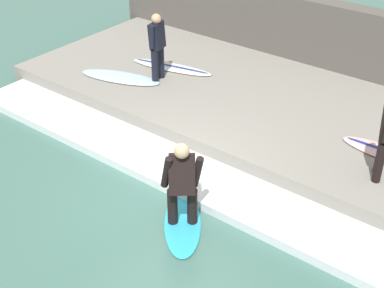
# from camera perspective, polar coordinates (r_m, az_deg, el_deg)

# --- Properties ---
(ground_plane) EXTENTS (28.00, 28.00, 0.00)m
(ground_plane) POSITION_cam_1_polar(r_m,az_deg,el_deg) (9.35, -2.73, -5.52)
(ground_plane) COLOR #426B60
(concrete_ledge) EXTENTS (4.40, 11.62, 0.42)m
(concrete_ledge) POSITION_cam_1_polar(r_m,az_deg,el_deg) (11.60, 8.13, 3.63)
(concrete_ledge) COLOR gray
(concrete_ledge) RESTS_ON ground_plane
(back_wall) EXTENTS (0.50, 12.20, 1.95)m
(back_wall) POSITION_cam_1_polar(r_m,az_deg,el_deg) (13.29, 13.86, 10.50)
(back_wall) COLOR #544F49
(back_wall) RESTS_ON ground_plane
(wave_foam_crest) EXTENTS (1.17, 11.04, 0.17)m
(wave_foam_crest) POSITION_cam_1_polar(r_m,az_deg,el_deg) (9.69, -0.37, -3.33)
(wave_foam_crest) COLOR silver
(wave_foam_crest) RESTS_ON ground_plane
(surfboard_riding) EXTENTS (1.65, 1.48, 0.06)m
(surfboard_riding) POSITION_cam_1_polar(r_m,az_deg,el_deg) (8.75, -1.01, -8.42)
(surfboard_riding) COLOR #2DADD1
(surfboard_riding) RESTS_ON ground_plane
(surfer_riding) EXTENTS (0.63, 0.62, 1.49)m
(surfer_riding) POSITION_cam_1_polar(r_m,az_deg,el_deg) (8.21, -1.07, -3.93)
(surfer_riding) COLOR black
(surfer_riding) RESTS_ON surfboard_riding
(surfer_waiting_far) EXTENTS (0.52, 0.32, 1.55)m
(surfer_waiting_far) POSITION_cam_1_polar(r_m,az_deg,el_deg) (11.99, -3.74, 10.62)
(surfer_waiting_far) COLOR black
(surfer_waiting_far) RESTS_ON concrete_ledge
(surfboard_waiting_far) EXTENTS (0.87, 2.12, 0.07)m
(surfboard_waiting_far) POSITION_cam_1_polar(r_m,az_deg,el_deg) (12.88, -2.18, 8.20)
(surfboard_waiting_far) COLOR white
(surfboard_waiting_far) RESTS_ON concrete_ledge
(surfboard_spare) EXTENTS (1.14, 2.05, 0.06)m
(surfboard_spare) POSITION_cam_1_polar(r_m,az_deg,el_deg) (12.47, -7.67, 7.07)
(surfboard_spare) COLOR silver
(surfboard_spare) RESTS_ON concrete_ledge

